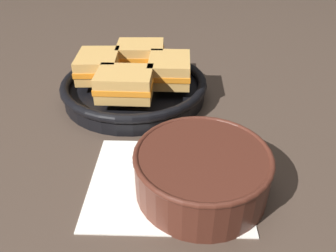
{
  "coord_description": "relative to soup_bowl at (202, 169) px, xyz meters",
  "views": [
    {
      "loc": [
        0.05,
        -0.41,
        0.33
      ],
      "look_at": [
        -0.01,
        0.02,
        0.03
      ],
      "focal_mm": 35.0,
      "sensor_mm": 36.0,
      "label": 1
    }
  ],
  "objects": [
    {
      "name": "spoon",
      "position": [
        0.0,
        -0.01,
        -0.03
      ],
      "size": [
        0.16,
        0.08,
        0.01
      ],
      "rotation": [
        0.0,
        0.0,
        -0.4
      ],
      "color": "silver",
      "rests_on": "napkin"
    },
    {
      "name": "skillet",
      "position": [
        -0.15,
        0.25,
        -0.02
      ],
      "size": [
        0.29,
        0.29,
        0.04
      ],
      "color": "black",
      "rests_on": "ground_plane"
    },
    {
      "name": "sandwich_far_right",
      "position": [
        -0.22,
        0.25,
        0.03
      ],
      "size": [
        0.09,
        0.11,
        0.05
      ],
      "rotation": [
        0.0,
        0.0,
        11.14
      ],
      "color": "tan",
      "rests_on": "skillet"
    },
    {
      "name": "ground_plane",
      "position": [
        -0.05,
        0.08,
        -0.04
      ],
      "size": [
        4.0,
        4.0,
        0.0
      ],
      "primitive_type": "plane",
      "color": "#47382D"
    },
    {
      "name": "napkin",
      "position": [
        -0.05,
        0.01,
        -0.03
      ],
      "size": [
        0.24,
        0.21,
        0.0
      ],
      "color": "white",
      "rests_on": "ground_plane"
    },
    {
      "name": "sandwich_near_right",
      "position": [
        -0.08,
        0.25,
        0.03
      ],
      "size": [
        0.09,
        0.11,
        0.05
      ],
      "rotation": [
        0.0,
        0.0,
        7.95
      ],
      "color": "tan",
      "rests_on": "skillet"
    },
    {
      "name": "soup_bowl",
      "position": [
        0.0,
        0.0,
        0.0
      ],
      "size": [
        0.18,
        0.18,
        0.06
      ],
      "color": "#4C2319",
      "rests_on": "ground_plane"
    },
    {
      "name": "sandwich_near_left",
      "position": [
        -0.15,
        0.18,
        0.03
      ],
      "size": [
        0.11,
        0.09,
        0.05
      ],
      "rotation": [
        0.0,
        0.0,
        6.37
      ],
      "color": "tan",
      "rests_on": "skillet"
    },
    {
      "name": "sandwich_far_left",
      "position": [
        -0.15,
        0.32,
        0.03
      ],
      "size": [
        0.11,
        0.09,
        0.05
      ],
      "rotation": [
        0.0,
        0.0,
        9.56
      ],
      "color": "tan",
      "rests_on": "skillet"
    }
  ]
}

